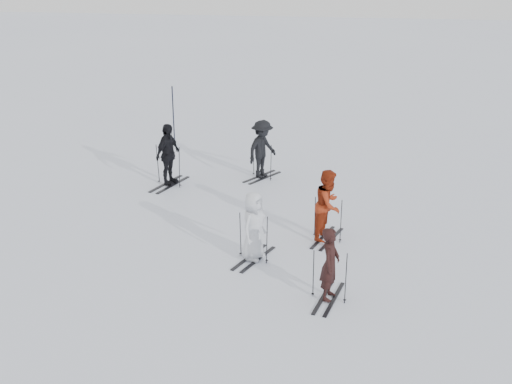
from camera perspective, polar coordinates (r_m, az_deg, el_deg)
ground at (r=16.60m, az=-0.60°, el=-4.43°), size 120.00×120.00×0.00m
skier_near_dark at (r=13.73m, az=6.59°, el=-6.46°), size 0.50×0.66×1.63m
skier_red at (r=16.50m, az=6.45°, el=-1.22°), size 0.94×1.07×1.86m
skier_grey at (r=15.36m, az=-0.22°, el=-3.11°), size 0.79×0.97×1.70m
skier_uphill_left at (r=20.45m, az=-7.83°, el=3.25°), size 0.80×1.25×1.97m
skier_uphill_far at (r=20.94m, az=0.55°, el=3.78°), size 1.24×1.43×1.91m
skis_near_dark at (r=13.84m, az=6.55°, el=-7.32°), size 1.73×1.14×1.16m
skis_red at (r=16.63m, az=6.40°, el=-2.32°), size 1.79×1.29×1.17m
skis_grey at (r=15.46m, az=-0.22°, el=-3.95°), size 1.85×1.39×1.21m
skis_uphill_left at (r=20.54m, az=-7.79°, el=2.41°), size 2.05×1.48×1.35m
skis_uphill_far at (r=21.05m, az=0.55°, el=2.87°), size 1.88×1.60×1.21m
piste_marker at (r=25.42m, az=-7.37°, el=6.93°), size 0.06×0.06×2.15m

